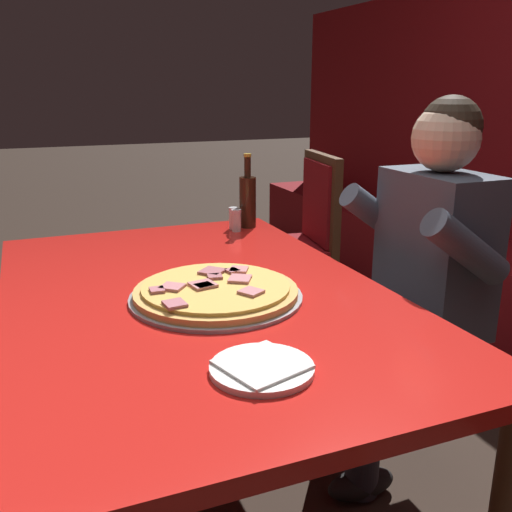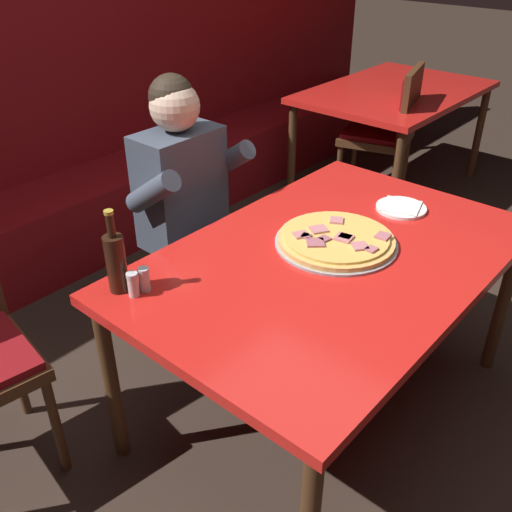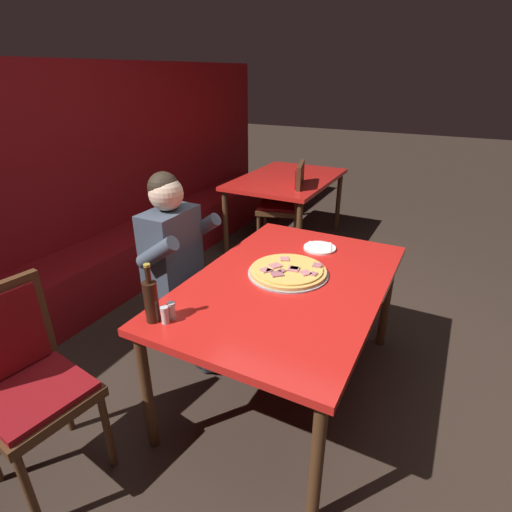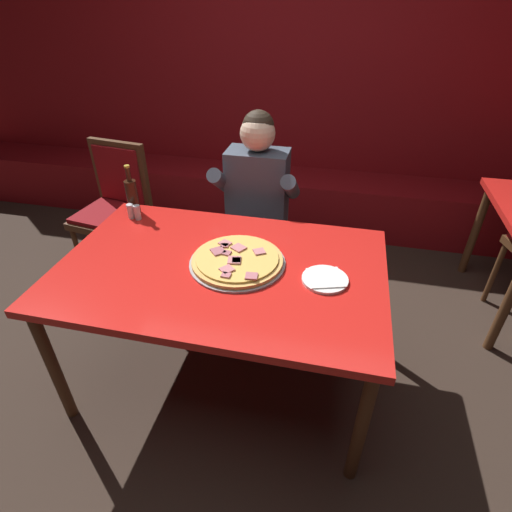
% 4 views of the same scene
% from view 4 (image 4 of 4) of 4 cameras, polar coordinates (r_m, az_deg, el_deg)
% --- Properties ---
extents(ground_plane, '(24.00, 24.00, 0.00)m').
position_cam_4_polar(ground_plane, '(2.43, -4.15, -16.04)').
color(ground_plane, '#33261E').
extents(booth_wall_panel, '(6.80, 0.16, 1.90)m').
position_cam_4_polar(booth_wall_panel, '(3.80, 5.00, 20.13)').
color(booth_wall_panel, maroon).
rests_on(booth_wall_panel, ground_plane).
extents(booth_bench, '(6.46, 0.48, 0.46)m').
position_cam_4_polar(booth_bench, '(3.75, 3.72, 8.24)').
color(booth_bench, maroon).
rests_on(booth_bench, ground_plane).
extents(main_dining_table, '(1.55, 1.01, 0.75)m').
position_cam_4_polar(main_dining_table, '(1.95, -4.97, -2.98)').
color(main_dining_table, '#4C2D19').
rests_on(main_dining_table, ground_plane).
extents(pizza, '(0.46, 0.46, 0.05)m').
position_cam_4_polar(pizza, '(1.91, -2.69, -0.62)').
color(pizza, '#9E9EA3').
rests_on(pizza, main_dining_table).
extents(plate_white_paper, '(0.21, 0.21, 0.02)m').
position_cam_4_polar(plate_white_paper, '(1.83, 9.83, -3.26)').
color(plate_white_paper, white).
rests_on(plate_white_paper, main_dining_table).
extents(beer_bottle, '(0.07, 0.07, 0.29)m').
position_cam_4_polar(beer_bottle, '(2.42, -17.25, 8.24)').
color(beer_bottle, black).
rests_on(beer_bottle, main_dining_table).
extents(shaker_black_pepper, '(0.04, 0.04, 0.09)m').
position_cam_4_polar(shaker_black_pepper, '(2.40, -17.45, 6.04)').
color(shaker_black_pepper, silver).
rests_on(shaker_black_pepper, main_dining_table).
extents(shaker_oregano, '(0.04, 0.04, 0.09)m').
position_cam_4_polar(shaker_oregano, '(2.37, -16.59, 5.91)').
color(shaker_oregano, silver).
rests_on(shaker_oregano, main_dining_table).
extents(diner_seated_blue_shirt, '(0.53, 0.53, 1.27)m').
position_cam_4_polar(diner_seated_blue_shirt, '(2.54, -0.17, 7.04)').
color(diner_seated_blue_shirt, black).
rests_on(diner_seated_blue_shirt, ground_plane).
extents(dining_chair_by_booth, '(0.50, 0.50, 0.98)m').
position_cam_4_polar(dining_chair_by_booth, '(3.07, -19.51, 7.32)').
color(dining_chair_by_booth, '#4C2D19').
rests_on(dining_chair_by_booth, ground_plane).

